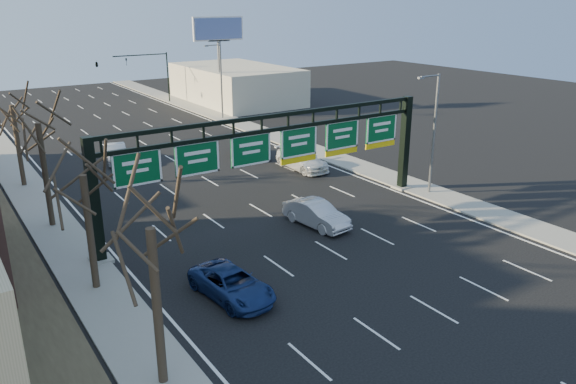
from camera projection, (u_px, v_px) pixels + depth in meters
ground at (352, 263)px, 31.50m from camera, size 160.00×160.00×0.00m
sidewalk_left at (37, 203)px, 40.49m from camera, size 3.00×120.00×0.12m
sidewalk_right at (321, 153)px, 53.94m from camera, size 3.00×120.00×0.12m
lane_markings at (199, 175)px, 47.23m from camera, size 21.60×120.00×0.01m
sign_gantry at (277, 152)px, 36.37m from camera, size 24.60×1.20×7.20m
building_right_distant at (236, 84)px, 80.52m from camera, size 12.00×20.00×5.00m
tree_near at (148, 201)px, 19.20m from camera, size 3.60×3.60×8.86m
tree_gantry at (80, 154)px, 26.40m from camera, size 3.60×3.60×8.48m
tree_mid at (35, 107)px, 34.03m from camera, size 3.60×3.60×9.24m
tree_far at (9, 91)px, 42.01m from camera, size 3.60×3.60×8.86m
streetlight_near at (433, 128)px, 41.12m from camera, size 2.15×0.22×9.00m
streetlight_far at (220, 77)px, 67.86m from camera, size 2.15×0.22×9.00m
billboard_right at (219, 40)px, 71.81m from camera, size 7.00×0.50×12.00m
traffic_signal_mast at (124, 66)px, 75.96m from camera, size 10.16×0.54×7.00m
car_blue_suv at (232, 284)px, 27.65m from camera, size 2.95×5.40×1.44m
car_silver_sedan at (316, 214)px, 36.43m from camera, size 2.31×5.11×1.63m
car_white_wagon at (302, 160)px, 48.72m from camera, size 2.44×5.80×1.67m
car_grey_far at (250, 149)px, 52.47m from camera, size 2.11×4.57×1.52m
car_silver_distant at (116, 153)px, 50.77m from camera, size 2.69×5.18×1.62m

